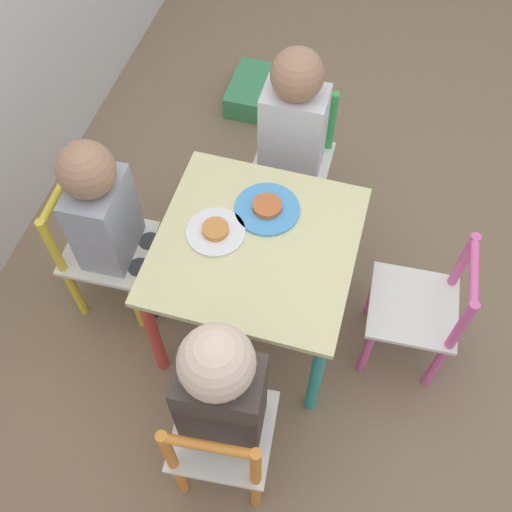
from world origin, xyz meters
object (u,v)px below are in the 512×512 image
object	(u,v)px
chair_green	(293,162)
chair_yellow	(103,250)
child_left	(223,392)
plate_right	(267,208)
child_right	(292,134)
plate_back	(216,231)
kids_table	(256,257)
chair_pink	(420,311)
storage_bin	(254,91)
child_back	(109,219)
chair_orange	(222,441)

from	to	relation	value
chair_green	chair_yellow	bearing A→B (deg)	-134.00
child_left	plate_right	world-z (taller)	child_left
child_right	plate_back	world-z (taller)	child_right
kids_table	plate_back	world-z (taller)	plate_back
kids_table	chair_pink	size ratio (longest dim) A/B	1.07
storage_bin	child_back	bearing A→B (deg)	172.61
kids_table	plate_back	bearing A→B (deg)	90.00
chair_pink	storage_bin	bearing A→B (deg)	-144.95
chair_yellow	chair_pink	distance (m)	1.00
child_left	plate_right	xyz separation A→B (m)	(0.56, 0.04, 0.01)
chair_green	chair_orange	bearing A→B (deg)	-87.63
chair_pink	child_left	world-z (taller)	child_left
kids_table	child_right	world-z (taller)	child_right
chair_yellow	child_right	xyz separation A→B (m)	(0.46, -0.49, 0.20)
chair_pink	child_back	xyz separation A→B (m)	(-0.05, 0.94, 0.18)
kids_table	storage_bin	xyz separation A→B (m)	(1.03, 0.30, -0.34)
plate_back	storage_bin	size ratio (longest dim) A/B	0.58
plate_back	plate_right	world-z (taller)	same
chair_yellow	chair_orange	size ratio (longest dim) A/B	1.00
chair_green	kids_table	bearing A→B (deg)	-90.00
chair_orange	chair_green	bearing A→B (deg)	-92.37
chair_yellow	chair_pink	world-z (taller)	same
child_back	chair_yellow	bearing A→B (deg)	90.00
plate_back	storage_bin	bearing A→B (deg)	10.10
plate_back	plate_right	distance (m)	0.17
chair_pink	child_right	bearing A→B (deg)	-132.58
child_left	plate_right	size ratio (longest dim) A/B	4.04
chair_yellow	child_right	bearing A→B (deg)	-49.56
chair_green	chair_orange	distance (m)	1.00
kids_table	plate_back	size ratio (longest dim) A/B	3.32
chair_green	plate_right	bearing A→B (deg)	-89.80
plate_right	kids_table	bearing A→B (deg)	180.00
child_back	plate_back	bearing A→B (deg)	-89.03
chair_yellow	chair_orange	world-z (taller)	same
plate_back	storage_bin	world-z (taller)	plate_back
chair_green	child_right	distance (m)	0.20
chair_orange	plate_right	world-z (taller)	chair_orange
chair_green	plate_back	bearing A→B (deg)	-103.25
chair_pink	child_right	xyz separation A→B (m)	(0.41, 0.50, 0.20)
kids_table	chair_yellow	bearing A→B (deg)	92.66
kids_table	chair_green	xyz separation A→B (m)	(0.50, 0.01, -0.13)
child_back	storage_bin	world-z (taller)	child_back
chair_green	plate_right	world-z (taller)	chair_green
child_back	child_right	xyz separation A→B (m)	(0.46, -0.43, 0.02)
chair_orange	chair_pink	xyz separation A→B (m)	(0.53, -0.45, 0.00)
chair_yellow	child_left	bearing A→B (deg)	-130.15
child_left	plate_right	bearing A→B (deg)	-91.14
chair_green	chair_pink	distance (m)	0.69
child_right	storage_bin	xyz separation A→B (m)	(0.59, 0.30, -0.40)
chair_green	plate_back	xyz separation A→B (m)	(-0.50, 0.11, 0.22)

